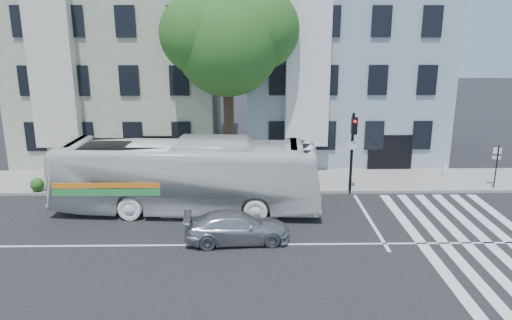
{
  "coord_description": "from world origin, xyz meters",
  "views": [
    {
      "loc": [
        1.03,
        -18.25,
        8.61
      ],
      "look_at": [
        1.41,
        3.99,
        2.4
      ],
      "focal_mm": 35.0,
      "sensor_mm": 36.0,
      "label": 1
    }
  ],
  "objects_px": {
    "bus": "(187,176)",
    "traffic_signal": "(353,143)",
    "sedan": "(237,227)",
    "fire_hydrant": "(445,170)"
  },
  "relations": [
    {
      "from": "fire_hydrant",
      "to": "traffic_signal",
      "type": "bearing_deg",
      "value": -156.24
    },
    {
      "from": "bus",
      "to": "sedan",
      "type": "distance_m",
      "value": 4.32
    },
    {
      "from": "sedan",
      "to": "traffic_signal",
      "type": "distance_m",
      "value": 8.27
    },
    {
      "from": "bus",
      "to": "sedan",
      "type": "xyz_separation_m",
      "value": [
        2.38,
        -3.44,
        -1.1
      ]
    },
    {
      "from": "bus",
      "to": "traffic_signal",
      "type": "distance_m",
      "value": 8.43
    },
    {
      "from": "traffic_signal",
      "to": "bus",
      "type": "bearing_deg",
      "value": -169.21
    },
    {
      "from": "sedan",
      "to": "traffic_signal",
      "type": "xyz_separation_m",
      "value": [
        5.71,
        5.6,
        2.11
      ]
    },
    {
      "from": "bus",
      "to": "sedan",
      "type": "bearing_deg",
      "value": -141.5
    },
    {
      "from": "bus",
      "to": "fire_hydrant",
      "type": "height_order",
      "value": "bus"
    },
    {
      "from": "sedan",
      "to": "fire_hydrant",
      "type": "bearing_deg",
      "value": -59.41
    }
  ]
}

